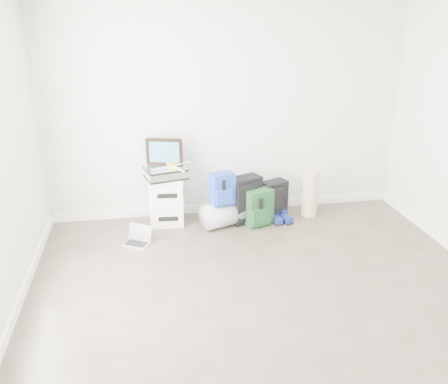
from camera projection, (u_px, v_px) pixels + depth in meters
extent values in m
plane|color=#3D362C|center=(280.00, 325.00, 4.04)|extent=(5.00, 5.00, 0.00)
cube|color=silver|center=(227.00, 110.00, 5.84)|extent=(4.50, 0.02, 2.70)
cube|color=white|center=(227.00, 207.00, 6.30)|extent=(4.50, 0.02, 0.10)
cube|color=white|center=(1.00, 351.00, 3.66)|extent=(0.02, 5.00, 0.10)
cube|color=white|center=(167.00, 214.00, 5.90)|extent=(0.43, 0.36, 0.26)
cube|color=white|center=(167.00, 203.00, 5.84)|extent=(0.45, 0.38, 0.04)
cube|color=white|center=(166.00, 191.00, 5.79)|extent=(0.43, 0.36, 0.26)
cube|color=white|center=(166.00, 180.00, 5.73)|extent=(0.45, 0.38, 0.04)
cube|color=#B2B2B7|center=(166.00, 173.00, 5.70)|extent=(0.53, 0.44, 0.13)
cube|color=black|center=(164.00, 152.00, 5.71)|extent=(0.44, 0.14, 0.33)
cube|color=teal|center=(164.00, 152.00, 5.69)|extent=(0.36, 0.10, 0.25)
cube|color=gold|center=(172.00, 166.00, 5.66)|extent=(0.12, 0.12, 0.05)
cube|color=white|center=(181.00, 164.00, 5.74)|extent=(0.25, 0.14, 0.02)
cube|color=white|center=(166.00, 163.00, 5.76)|extent=(0.14, 0.25, 0.02)
cube|color=white|center=(162.00, 168.00, 5.59)|extent=(0.25, 0.14, 0.02)
cube|color=white|center=(178.00, 169.00, 5.56)|extent=(0.14, 0.25, 0.02)
cylinder|color=gray|center=(222.00, 215.00, 5.81)|extent=(0.57, 0.45, 0.31)
cube|color=#1C38B6|center=(222.00, 189.00, 5.67)|extent=(0.32, 0.24, 0.39)
cube|color=#1C38B6|center=(224.00, 197.00, 5.61)|extent=(0.21, 0.11, 0.19)
cube|color=black|center=(245.00, 199.00, 5.90)|extent=(0.43, 0.35, 0.59)
cube|color=black|center=(247.00, 203.00, 5.78)|extent=(0.28, 0.13, 0.47)
cube|color=black|center=(248.00, 182.00, 5.69)|extent=(0.11, 0.06, 0.02)
cube|color=#13351E|center=(259.00, 207.00, 5.83)|extent=(0.38, 0.29, 0.46)
cube|color=#13351E|center=(261.00, 217.00, 5.76)|extent=(0.25, 0.14, 0.22)
cube|color=black|center=(274.00, 199.00, 6.02)|extent=(0.36, 0.29, 0.49)
cube|color=black|center=(276.00, 203.00, 5.93)|extent=(0.23, 0.12, 0.39)
cube|color=black|center=(277.00, 185.00, 5.85)|extent=(0.11, 0.06, 0.02)
cube|color=black|center=(275.00, 221.00, 5.98)|extent=(0.14, 0.28, 0.02)
cube|color=navy|center=(275.00, 218.00, 5.96)|extent=(0.14, 0.27, 0.06)
cube|color=black|center=(284.00, 220.00, 5.99)|extent=(0.18, 0.29, 0.02)
cube|color=navy|center=(284.00, 217.00, 5.98)|extent=(0.17, 0.27, 0.06)
cylinder|color=tan|center=(310.00, 193.00, 6.06)|extent=(0.20, 0.20, 0.61)
cube|color=silver|center=(136.00, 244.00, 5.40)|extent=(0.35, 0.32, 0.01)
cube|color=black|center=(136.00, 244.00, 5.40)|extent=(0.28, 0.24, 0.00)
cube|color=black|center=(140.00, 232.00, 5.45)|extent=(0.25, 0.16, 0.19)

